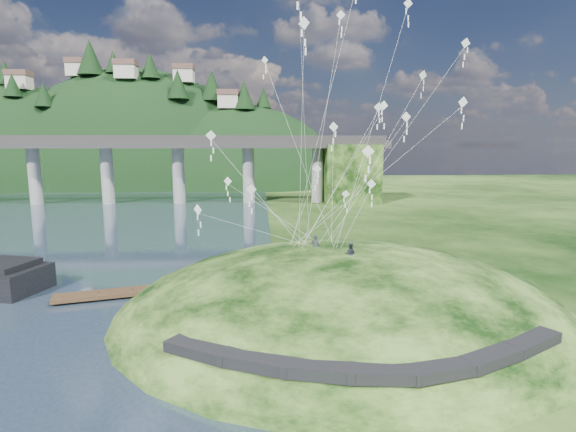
{
  "coord_description": "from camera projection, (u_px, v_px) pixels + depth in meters",
  "views": [
    {
      "loc": [
        1.78,
        -30.96,
        12.85
      ],
      "look_at": [
        4.0,
        6.0,
        7.0
      ],
      "focal_mm": 28.0,
      "sensor_mm": 36.0,
      "label": 1
    }
  ],
  "objects": [
    {
      "name": "ground",
      "position": [
        238.0,
        325.0,
        32.43
      ],
      "size": [
        320.0,
        320.0,
        0.0
      ],
      "primitive_type": "plane",
      "color": "black",
      "rests_on": "ground"
    },
    {
      "name": "kite_flyers",
      "position": [
        336.0,
        240.0,
        33.76
      ],
      "size": [
        3.07,
        3.63,
        1.84
      ],
      "color": "#292E37",
      "rests_on": "ground"
    },
    {
      "name": "bridge",
      "position": [
        132.0,
        160.0,
        98.43
      ],
      "size": [
        160.0,
        11.0,
        15.0
      ],
      "color": "#2D2B2B",
      "rests_on": "ground"
    },
    {
      "name": "wooden_dock",
      "position": [
        132.0,
        291.0,
        38.64
      ],
      "size": [
        12.63,
        5.22,
        0.9
      ],
      "color": "#392617",
      "rests_on": "ground"
    },
    {
      "name": "far_ridge",
      "position": [
        127.0,
        206.0,
        151.47
      ],
      "size": [
        153.0,
        70.0,
        94.5
      ],
      "color": "black",
      "rests_on": "ground"
    },
    {
      "name": "grass_hill",
      "position": [
        342.0,
        331.0,
        35.11
      ],
      "size": [
        36.0,
        32.0,
        13.0
      ],
      "color": "black",
      "rests_on": "ground"
    },
    {
      "name": "kite_swarm",
      "position": [
        343.0,
        108.0,
        35.99
      ],
      "size": [
        20.56,
        15.82,
        20.12
      ],
      "color": "white",
      "rests_on": "ground"
    },
    {
      "name": "footpath",
      "position": [
        374.0,
        358.0,
        22.94
      ],
      "size": [
        22.29,
        5.84,
        0.83
      ],
      "color": "black",
      "rests_on": "ground"
    }
  ]
}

